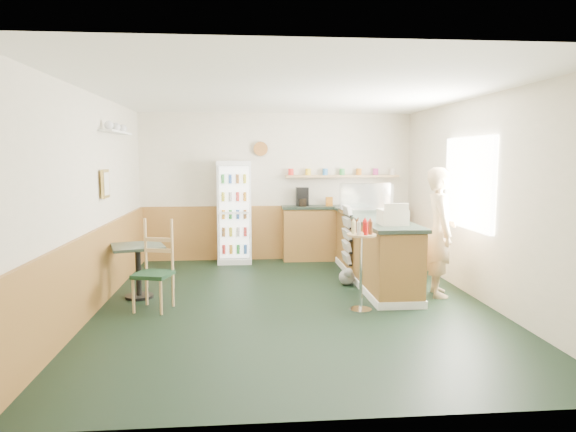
{
  "coord_description": "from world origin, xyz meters",
  "views": [
    {
      "loc": [
        -0.63,
        -6.5,
        1.91
      ],
      "look_at": [
        -0.0,
        0.6,
        1.08
      ],
      "focal_mm": 32.0,
      "sensor_mm": 36.0,
      "label": 1
    }
  ],
  "objects": [
    {
      "name": "ground",
      "position": [
        0.0,
        0.0,
        0.0
      ],
      "size": [
        6.0,
        6.0,
        0.0
      ],
      "primitive_type": "plane",
      "color": "black",
      "rests_on": "ground"
    },
    {
      "name": "drinks_fridge",
      "position": [
        -0.79,
        2.74,
        0.92
      ],
      "size": [
        0.6,
        0.52,
        1.83
      ],
      "color": "white",
      "rests_on": "ground"
    },
    {
      "name": "service_counter",
      "position": [
        1.35,
        1.07,
        0.46
      ],
      "size": [
        0.68,
        3.01,
        1.01
      ],
      "color": "#A36E34",
      "rests_on": "ground"
    },
    {
      "name": "newspaper_rack",
      "position": [
        0.99,
        1.35,
        0.69
      ],
      "size": [
        0.09,
        0.46,
        0.92
      ],
      "color": "black",
      "rests_on": "ground"
    },
    {
      "name": "cafe_chair",
      "position": [
        -1.76,
        -0.03,
        0.59
      ],
      "size": [
        0.52,
        0.52,
        1.13
      ],
      "rotation": [
        0.0,
        0.0,
        -0.27
      ],
      "color": "#15311C",
      "rests_on": "ground"
    },
    {
      "name": "back_counter",
      "position": [
        1.19,
        2.8,
        0.55
      ],
      "size": [
        2.24,
        0.42,
        1.69
      ],
      "color": "#A36E34",
      "rests_on": "ground"
    },
    {
      "name": "condiment_stand",
      "position": [
        0.82,
        -0.38,
        0.75
      ],
      "size": [
        0.36,
        0.36,
        1.13
      ],
      "rotation": [
        0.0,
        0.0,
        0.21
      ],
      "color": "silver",
      "rests_on": "ground"
    },
    {
      "name": "room_envelope",
      "position": [
        -0.23,
        0.73,
        1.52
      ],
      "size": [
        5.04,
        6.02,
        2.72
      ],
      "color": "beige",
      "rests_on": "ground"
    },
    {
      "name": "dog_doorstop",
      "position": [
        0.9,
        0.88,
        0.13
      ],
      "size": [
        0.23,
        0.3,
        0.28
      ],
      "rotation": [
        0.0,
        0.0,
        -0.03
      ],
      "color": "gray",
      "rests_on": "ground"
    },
    {
      "name": "display_case",
      "position": [
        1.35,
        1.65,
        1.24
      ],
      "size": [
        0.82,
        0.43,
        0.47
      ],
      "color": "silver",
      "rests_on": "service_counter"
    },
    {
      "name": "shopkeeper",
      "position": [
        2.05,
        0.23,
        0.88
      ],
      "size": [
        0.52,
        0.65,
        1.77
      ],
      "primitive_type": "imported",
      "rotation": [
        0.0,
        0.0,
        1.4
      ],
      "color": "tan",
      "rests_on": "ground"
    },
    {
      "name": "cafe_table",
      "position": [
        -2.05,
        0.46,
        0.51
      ],
      "size": [
        0.83,
        0.83,
        0.73
      ],
      "rotation": [
        0.0,
        0.0,
        0.3
      ],
      "color": "black",
      "rests_on": "ground"
    },
    {
      "name": "cash_register",
      "position": [
        1.35,
        0.12,
        1.11
      ],
      "size": [
        0.36,
        0.38,
        0.2
      ],
      "primitive_type": "cube",
      "rotation": [
        0.0,
        0.0,
        -0.02
      ],
      "color": "beige",
      "rests_on": "service_counter"
    }
  ]
}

